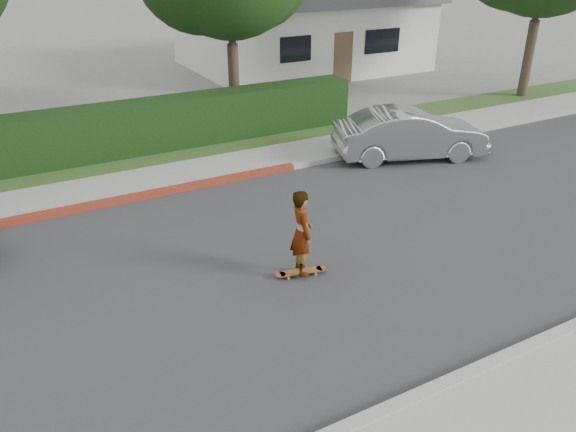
% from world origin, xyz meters
% --- Properties ---
extents(ground, '(120.00, 120.00, 0.00)m').
position_xyz_m(ground, '(0.00, 0.00, 0.00)').
color(ground, slate).
rests_on(ground, ground).
extents(road, '(60.00, 8.00, 0.01)m').
position_xyz_m(road, '(0.00, 0.00, 0.01)').
color(road, '#2D2D30').
rests_on(road, ground).
extents(curb_near, '(60.00, 0.20, 0.15)m').
position_xyz_m(curb_near, '(0.00, -4.10, 0.07)').
color(curb_near, '#9E9E99').
rests_on(curb_near, ground).
extents(sidewalk_near, '(60.00, 1.60, 0.12)m').
position_xyz_m(sidewalk_near, '(0.00, -5.00, 0.06)').
color(sidewalk_near, gray).
rests_on(sidewalk_near, ground).
extents(curb_far, '(60.00, 0.20, 0.15)m').
position_xyz_m(curb_far, '(0.00, 4.10, 0.07)').
color(curb_far, '#9E9E99').
rests_on(curb_far, ground).
extents(curb_red_section, '(12.00, 0.21, 0.15)m').
position_xyz_m(curb_red_section, '(-5.00, 4.10, 0.08)').
color(curb_red_section, maroon).
rests_on(curb_red_section, ground).
extents(sidewalk_far, '(60.00, 1.60, 0.12)m').
position_xyz_m(sidewalk_far, '(0.00, 5.00, 0.06)').
color(sidewalk_far, gray).
rests_on(sidewalk_far, ground).
extents(planting_strip, '(60.00, 1.60, 0.10)m').
position_xyz_m(planting_strip, '(0.00, 6.60, 0.05)').
color(planting_strip, '#2D4C1E').
rests_on(planting_strip, ground).
extents(hedge, '(15.00, 1.00, 1.50)m').
position_xyz_m(hedge, '(-3.00, 7.20, 0.75)').
color(hedge, black).
rests_on(hedge, ground).
extents(house, '(10.60, 8.60, 4.30)m').
position_xyz_m(house, '(8.00, 16.00, 2.10)').
color(house, beige).
rests_on(house, ground).
extents(skateboard, '(0.99, 0.39, 0.09)m').
position_xyz_m(skateboard, '(-1.43, -0.65, 0.08)').
color(skateboard, '#B08030').
rests_on(skateboard, ground).
extents(skateboarder, '(0.49, 0.65, 1.59)m').
position_xyz_m(skateboarder, '(-1.43, -0.65, 0.89)').
color(skateboarder, white).
rests_on(skateboarder, skateboard).
extents(car_silver, '(4.42, 2.74, 1.37)m').
position_xyz_m(car_silver, '(4.30, 3.33, 0.69)').
color(car_silver, '#A3A4AA').
rests_on(car_silver, ground).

